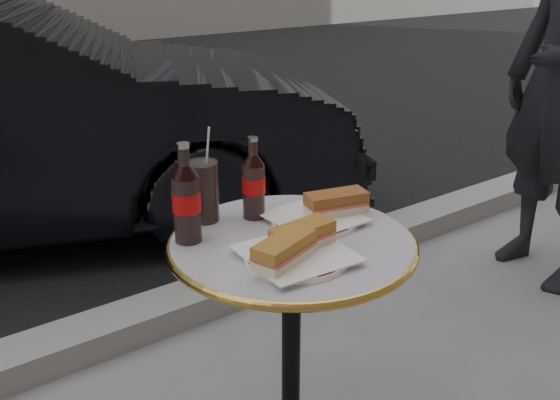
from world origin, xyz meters
TOP-DOWN VIEW (x-y plane):
  - curb at (0.00, 0.90)m, footprint 40.00×0.20m
  - bistro_table at (0.00, 0.00)m, footprint 0.62×0.62m
  - plate_left at (-0.06, -0.09)m, footprint 0.30×0.30m
  - plate_right at (0.11, 0.05)m, footprint 0.26×0.26m
  - sandwich_left_a at (-0.11, -0.11)m, footprint 0.18×0.12m
  - sandwich_left_b at (-0.03, -0.07)m, footprint 0.16×0.08m
  - sandwich_right at (0.17, 0.03)m, footprint 0.18×0.11m
  - cola_bottle_left at (-0.21, 0.14)m, footprint 0.08×0.08m
  - cola_bottle_right at (0.00, 0.17)m, footprint 0.08×0.08m
  - cola_glass at (-0.12, 0.23)m, footprint 0.09×0.09m

SIDE VIEW (x-z plane):
  - curb at x=0.00m, z-range -0.01..0.11m
  - bistro_table at x=0.00m, z-range 0.00..0.73m
  - plate_right at x=0.11m, z-range 0.73..0.75m
  - plate_left at x=-0.06m, z-range 0.73..0.75m
  - sandwich_left_b at x=-0.03m, z-range 0.75..0.80m
  - sandwich_right at x=0.17m, z-range 0.75..0.80m
  - sandwich_left_a at x=-0.11m, z-range 0.75..0.80m
  - cola_glass at x=-0.12m, z-range 0.73..0.90m
  - cola_bottle_right at x=0.00m, z-range 0.73..0.96m
  - cola_bottle_left at x=-0.21m, z-range 0.73..0.98m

